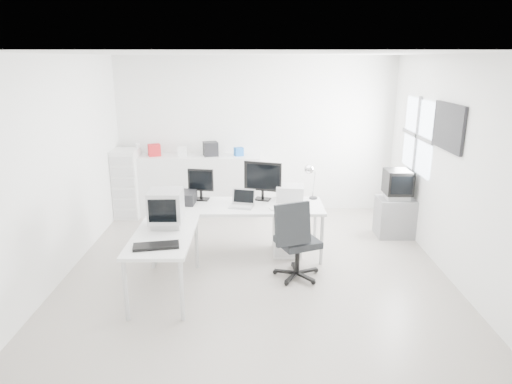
{
  "coord_description": "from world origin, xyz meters",
  "views": [
    {
      "loc": [
        -0.02,
        -5.74,
        2.75
      ],
      "look_at": [
        0.0,
        0.2,
        1.0
      ],
      "focal_mm": 32.0,
      "sensor_mm": 36.0,
      "label": 1
    }
  ],
  "objects_px": {
    "office_chair": "(298,238)",
    "crt_tv": "(398,185)",
    "lcd_monitor_large": "(263,181)",
    "crt_monitor": "(166,207)",
    "lcd_monitor_small": "(201,184)",
    "side_desk": "(165,263)",
    "laser_printer": "(290,193)",
    "inkjet_printer": "(179,197)",
    "drawer_pedestal": "(287,233)",
    "main_desk": "(238,230)",
    "filing_cabinet": "(127,183)",
    "tv_cabinet": "(395,217)",
    "sideboard": "(201,185)",
    "laptop": "(241,200)"
  },
  "relations": [
    {
      "from": "inkjet_printer",
      "to": "drawer_pedestal",
      "type": "bearing_deg",
      "value": 1.42
    },
    {
      "from": "lcd_monitor_small",
      "to": "laser_printer",
      "type": "height_order",
      "value": "lcd_monitor_small"
    },
    {
      "from": "lcd_monitor_large",
      "to": "crt_tv",
      "type": "bearing_deg",
      "value": 30.46
    },
    {
      "from": "drawer_pedestal",
      "to": "inkjet_printer",
      "type": "height_order",
      "value": "inkjet_printer"
    },
    {
      "from": "main_desk",
      "to": "crt_monitor",
      "type": "distance_m",
      "value": 1.36
    },
    {
      "from": "lcd_monitor_large",
      "to": "crt_monitor",
      "type": "bearing_deg",
      "value": -119.53
    },
    {
      "from": "main_desk",
      "to": "drawer_pedestal",
      "type": "bearing_deg",
      "value": 4.09
    },
    {
      "from": "tv_cabinet",
      "to": "main_desk",
      "type": "bearing_deg",
      "value": -163.75
    },
    {
      "from": "lcd_monitor_large",
      "to": "laptop",
      "type": "relative_size",
      "value": 1.83
    },
    {
      "from": "main_desk",
      "to": "office_chair",
      "type": "height_order",
      "value": "office_chair"
    },
    {
      "from": "crt_tv",
      "to": "drawer_pedestal",
      "type": "bearing_deg",
      "value": -159.27
    },
    {
      "from": "lcd_monitor_small",
      "to": "crt_monitor",
      "type": "distance_m",
      "value": 1.14
    },
    {
      "from": "office_chair",
      "to": "crt_tv",
      "type": "relative_size",
      "value": 2.16
    },
    {
      "from": "side_desk",
      "to": "crt_monitor",
      "type": "xyz_separation_m",
      "value": [
        0.0,
        0.25,
        0.63
      ]
    },
    {
      "from": "main_desk",
      "to": "lcd_monitor_small",
      "type": "relative_size",
      "value": 5.09
    },
    {
      "from": "side_desk",
      "to": "filing_cabinet",
      "type": "relative_size",
      "value": 1.15
    },
    {
      "from": "laptop",
      "to": "crt_monitor",
      "type": "bearing_deg",
      "value": -126.28
    },
    {
      "from": "crt_monitor",
      "to": "office_chair",
      "type": "relative_size",
      "value": 0.47
    },
    {
      "from": "office_chair",
      "to": "lcd_monitor_large",
      "type": "bearing_deg",
      "value": 91.32
    },
    {
      "from": "office_chair",
      "to": "filing_cabinet",
      "type": "relative_size",
      "value": 0.89
    },
    {
      "from": "side_desk",
      "to": "office_chair",
      "type": "relative_size",
      "value": 1.3
    },
    {
      "from": "filing_cabinet",
      "to": "side_desk",
      "type": "bearing_deg",
      "value": -67.01
    },
    {
      "from": "lcd_monitor_small",
      "to": "laser_printer",
      "type": "bearing_deg",
      "value": 7.97
    },
    {
      "from": "main_desk",
      "to": "laser_printer",
      "type": "distance_m",
      "value": 0.92
    },
    {
      "from": "main_desk",
      "to": "filing_cabinet",
      "type": "distance_m",
      "value": 2.64
    },
    {
      "from": "inkjet_printer",
      "to": "lcd_monitor_small",
      "type": "height_order",
      "value": "lcd_monitor_small"
    },
    {
      "from": "lcd_monitor_small",
      "to": "side_desk",
      "type": "bearing_deg",
      "value": -93.23
    },
    {
      "from": "main_desk",
      "to": "laptop",
      "type": "distance_m",
      "value": 0.49
    },
    {
      "from": "drawer_pedestal",
      "to": "office_chair",
      "type": "relative_size",
      "value": 0.56
    },
    {
      "from": "drawer_pedestal",
      "to": "inkjet_printer",
      "type": "relative_size",
      "value": 1.28
    },
    {
      "from": "sideboard",
      "to": "laptop",
      "type": "bearing_deg",
      "value": -67.6
    },
    {
      "from": "tv_cabinet",
      "to": "sideboard",
      "type": "bearing_deg",
      "value": 160.83
    },
    {
      "from": "main_desk",
      "to": "lcd_monitor_large",
      "type": "distance_m",
      "value": 0.79
    },
    {
      "from": "lcd_monitor_large",
      "to": "sideboard",
      "type": "height_order",
      "value": "lcd_monitor_large"
    },
    {
      "from": "main_desk",
      "to": "crt_tv",
      "type": "height_order",
      "value": "crt_tv"
    },
    {
      "from": "main_desk",
      "to": "laser_printer",
      "type": "relative_size",
      "value": 6.14
    },
    {
      "from": "main_desk",
      "to": "lcd_monitor_small",
      "type": "xyz_separation_m",
      "value": [
        -0.55,
        0.25,
        0.61
      ]
    },
    {
      "from": "lcd_monitor_large",
      "to": "sideboard",
      "type": "xyz_separation_m",
      "value": [
        -1.1,
        1.59,
        -0.5
      ]
    },
    {
      "from": "filing_cabinet",
      "to": "crt_tv",
      "type": "bearing_deg",
      "value": -12.0
    },
    {
      "from": "lcd_monitor_large",
      "to": "filing_cabinet",
      "type": "distance_m",
      "value": 2.81
    },
    {
      "from": "crt_monitor",
      "to": "tv_cabinet",
      "type": "distance_m",
      "value": 3.74
    },
    {
      "from": "drawer_pedestal",
      "to": "crt_monitor",
      "type": "height_order",
      "value": "crt_monitor"
    },
    {
      "from": "side_desk",
      "to": "crt_monitor",
      "type": "relative_size",
      "value": 2.74
    },
    {
      "from": "drawer_pedestal",
      "to": "lcd_monitor_small",
      "type": "height_order",
      "value": "lcd_monitor_small"
    },
    {
      "from": "lcd_monitor_small",
      "to": "lcd_monitor_large",
      "type": "height_order",
      "value": "lcd_monitor_large"
    },
    {
      "from": "inkjet_printer",
      "to": "tv_cabinet",
      "type": "relative_size",
      "value": 0.75
    },
    {
      "from": "main_desk",
      "to": "inkjet_printer",
      "type": "distance_m",
      "value": 0.97
    },
    {
      "from": "tv_cabinet",
      "to": "crt_tv",
      "type": "distance_m",
      "value": 0.54
    },
    {
      "from": "laser_printer",
      "to": "drawer_pedestal",
      "type": "bearing_deg",
      "value": -100.18
    },
    {
      "from": "inkjet_printer",
      "to": "office_chair",
      "type": "xyz_separation_m",
      "value": [
        1.63,
        -0.83,
        -0.29
      ]
    }
  ]
}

